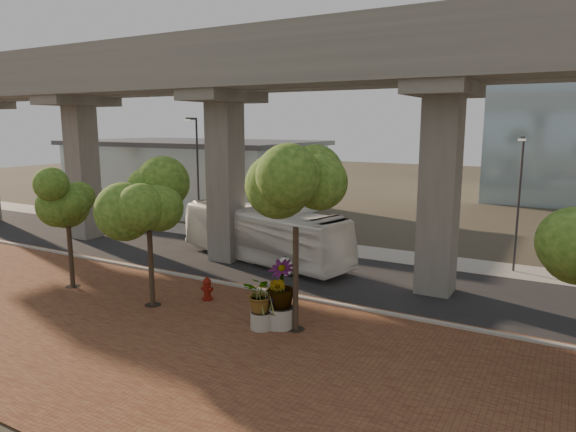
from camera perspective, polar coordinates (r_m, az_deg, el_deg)
The scene contains 17 objects.
ground at distance 25.54m, azimuth 1.56°, elevation -7.59°, with size 160.00×160.00×0.00m, color #373228.
brick_plaza at distance 19.28m, azimuth -10.00°, elevation -13.72°, with size 70.00×13.00×0.06m, color brown.
asphalt_road at distance 27.24m, azimuth 3.54°, elevation -6.43°, with size 90.00×8.00×0.04m, color black.
curb_strip at distance 23.86m, azimuth -0.72°, elevation -8.69°, with size 70.00×0.25×0.16m, color #A29E97.
far_sidewalk at distance 32.10m, azimuth 7.86°, elevation -3.92°, with size 90.00×3.00×0.06m, color #A29E97.
transit_viaduct at distance 26.12m, azimuth 3.72°, elevation 9.04°, with size 72.00×5.60×12.40m.
station_pavilion at distance 49.11m, azimuth -10.40°, elevation 4.65°, with size 23.00×13.00×6.30m.
transit_bus at distance 29.35m, azimuth -2.80°, elevation -2.01°, with size 2.70×11.52×3.21m, color white.
fire_hydrant at distance 23.33m, azimuth -8.97°, elevation -7.98°, with size 0.53×0.48×1.06m.
planter_front at distance 19.73m, azimuth -2.98°, elevation -8.95°, with size 1.90×1.90×2.09m.
planter_right at distance 19.74m, azimuth -0.79°, elevation -7.92°, with size 2.47×2.47×2.64m.
planter_left at distance 19.79m, azimuth -1.32°, elevation -9.01°, with size 1.84×1.84×2.02m.
street_tree_far_west at distance 26.20m, azimuth -23.43°, elevation 2.12°, with size 3.42×3.42×6.02m.
street_tree_near_west at distance 22.26m, azimuth -15.28°, elevation 1.06°, with size 3.71×3.71×6.05m.
street_tree_near_east at distance 18.72m, azimuth 0.88°, elevation 2.14°, with size 3.96×3.96×6.94m.
streetlamp_west at distance 36.95m, azimuth -10.12°, elevation 5.35°, with size 0.41×1.19×8.21m.
streetlamp_east at distance 29.24m, azimuth 24.29°, elevation 2.16°, with size 0.35×1.03×7.14m.
Camera 1 is at (11.38, -21.50, 7.78)m, focal length 32.00 mm.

